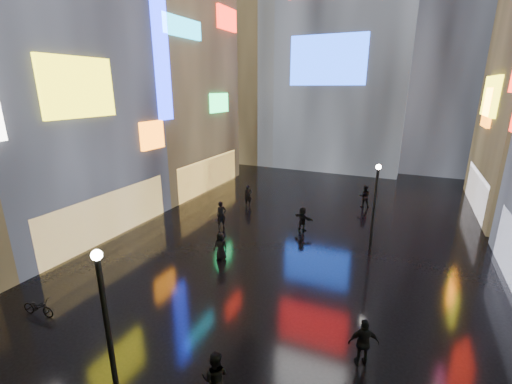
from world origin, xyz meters
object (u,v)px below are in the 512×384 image
Objects in this scene: lamp_far at (375,203)px; lamp_near at (107,323)px; pedestrian_3 at (364,343)px; bicycle at (38,307)px.

lamp_near is at bearing -112.40° from lamp_far.
lamp_far reaches higher than pedestrian_3.
lamp_far is (5.78, 14.03, 0.00)m from lamp_near.
lamp_far is 2.91× the size of pedestrian_3.
lamp_far is at bearing 67.60° from lamp_near.
bicycle is at bearing 163.74° from lamp_near.
lamp_near is at bearing 13.56° from pedestrian_3.
pedestrian_3 reaches higher than bicycle.
bicycle is at bearing -134.76° from lamp_far.
lamp_near and lamp_far have the same top height.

